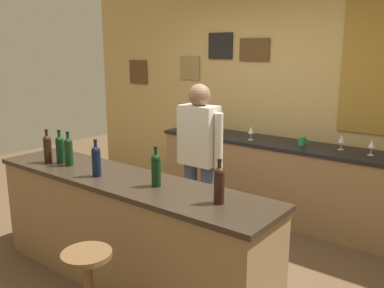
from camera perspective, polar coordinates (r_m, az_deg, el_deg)
ground_plane at (r=4.00m, az=-4.48°, el=-15.95°), size 10.00×10.00×0.00m
back_wall at (r=5.18m, az=10.95°, el=7.07°), size 6.00×0.09×2.80m
bar_counter at (r=3.54m, az=-9.06°, el=-11.73°), size 2.67×0.60×0.92m
side_counter at (r=4.89m, az=12.19°, el=-4.96°), size 3.09×0.56×0.90m
bartender at (r=3.92m, az=0.97°, el=-1.71°), size 0.52×0.21×1.62m
bar_stool at (r=2.88m, az=-14.03°, el=-18.09°), size 0.32×0.32×0.68m
wine_bottle_a at (r=3.97m, az=-19.21°, el=-0.49°), size 0.07×0.07×0.31m
wine_bottle_b at (r=3.90m, az=-17.67°, el=-0.60°), size 0.07×0.07×0.31m
wine_bottle_c at (r=3.81m, az=-16.57°, el=-0.86°), size 0.07×0.07×0.31m
wine_bottle_d at (r=3.43m, az=-13.01°, el=-2.16°), size 0.07×0.07×0.31m
wine_bottle_e at (r=3.11m, az=-4.96°, el=-3.40°), size 0.07×0.07×0.31m
wine_bottle_f at (r=2.77m, az=3.75°, el=-5.47°), size 0.07×0.07×0.31m
wine_glass_a at (r=5.34m, az=2.57°, el=3.01°), size 0.07×0.07×0.16m
wine_glass_b at (r=4.83m, az=8.10°, el=1.84°), size 0.07×0.07×0.16m
wine_glass_c at (r=4.58m, az=19.84°, el=0.60°), size 0.07×0.07×0.16m
wine_glass_d at (r=4.46m, az=23.46°, el=-0.04°), size 0.07×0.07×0.16m
coffee_mug at (r=4.68m, az=14.90°, el=0.38°), size 0.13×0.08×0.09m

